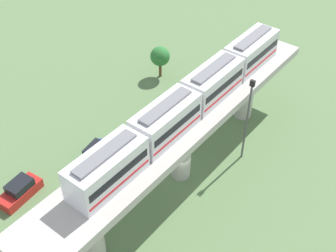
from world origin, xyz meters
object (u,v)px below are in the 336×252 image
Objects in this scene: parked_car_blue at (96,155)px; parked_car_red at (20,191)px; train at (190,101)px; tree_near_viaduct at (160,56)px; parked_car_white at (182,107)px; signal_post at (247,117)px.

parked_car_red is at bearing -115.01° from parked_car_blue.
tree_near_viaduct is at bearing 138.65° from train.
parked_car_red is 1.06× the size of tree_near_viaduct.
signal_post reaches higher than parked_car_white.
train is 11.63m from parked_car_white.
parked_car_white is 10.37m from signal_post.
parked_car_red and parked_car_blue have the same top height.
tree_near_viaduct is (-4.36, 15.67, 2.14)m from parked_car_blue.
tree_near_viaduct is (-2.24, 23.33, 2.14)m from parked_car_red.
parked_car_blue is 16.41m from tree_near_viaduct.
signal_post is at bearing 30.91° from parked_car_blue.
signal_post reaches higher than parked_car_red.
tree_near_viaduct is at bearing 89.45° from parked_car_red.
tree_near_viaduct reaches higher than parked_car_blue.
parked_car_red is at bearing -84.51° from tree_near_viaduct.
parked_car_white is 11.81m from parked_car_blue.
train is 6.29× the size of parked_car_red.
tree_near_viaduct is (-12.20, 10.74, -5.46)m from train.
signal_post is at bearing 46.20° from parked_car_red.
train is at bearing 22.64° from parked_car_blue.
parked_car_red is at bearing -91.70° from parked_car_white.
signal_post reaches higher than tree_near_viaduct.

